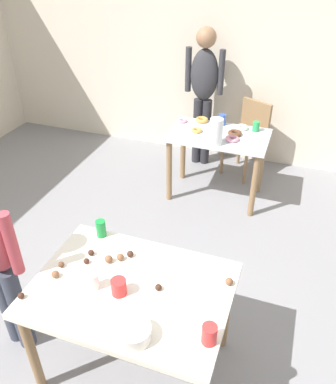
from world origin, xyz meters
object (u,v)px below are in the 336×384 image
Objects in this scene: dining_table_near at (132,299)px; soda_can at (101,228)px; person_adult_far at (204,86)px; pitcher_far at (216,132)px; mixing_bowl at (134,333)px; chair_far_table at (249,134)px; dining_table_far at (218,145)px.

dining_table_near is 9.40× the size of soda_can.
pitcher_far is (0.38, -0.92, -0.11)m from person_adult_far.
mixing_bowl is 2.27m from pitcher_far.
mixing_bowl is at bearing -51.32° from soda_can.
dining_table_near is 0.70× the size of person_adult_far.
pitcher_far is at bearing 93.48° from mixing_bowl.
person_adult_far is (-0.36, 2.88, 0.34)m from dining_table_near.
soda_can is at bearing 136.44° from dining_table_near.
dining_table_near is at bearing -94.40° from chair_far_table.
dining_table_far is at bearing 93.68° from mixing_bowl.
soda_can is (-0.37, -1.84, 0.19)m from dining_table_far.
chair_far_table is (0.23, 0.65, -0.12)m from dining_table_far.
pitcher_far reaches higher than chair_far_table.
person_adult_far is 13.40× the size of soda_can.
chair_far_table is 0.53× the size of person_adult_far.
mixing_bowl reaches higher than dining_table_far.
mixing_bowl is 0.85m from soda_can.
pitcher_far is (0.39, 1.61, 0.07)m from soda_can.
dining_table_near is 1.13× the size of dining_table_far.
dining_table_near is at bearing 116.81° from mixing_bowl.
dining_table_far is at bearing 78.65° from soda_can.
chair_far_table is at bearing 77.01° from pitcher_far.
dining_table_far is 0.70m from chair_far_table.
dining_table_near is 2.86m from chair_far_table.
dining_table_far is 0.86m from person_adult_far.
pitcher_far reaches higher than mixing_bowl.
soda_can is (-0.01, -2.53, -0.18)m from person_adult_far.
pitcher_far is at bearing -67.67° from person_adult_far.
chair_far_table is (0.22, 2.84, -0.15)m from dining_table_near.
dining_table_near is at bearing -82.85° from person_adult_far.
chair_far_table reaches higher than mixing_bowl.
soda_can is (-0.59, -2.49, 0.31)m from chair_far_table.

